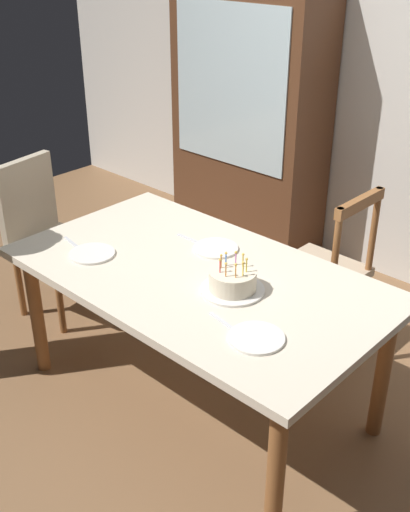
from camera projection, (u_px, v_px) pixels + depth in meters
The scene contains 13 objects.
ground at pixel (198, 397), 3.18m from camera, with size 6.40×6.40×0.00m, color brown.
back_wall at pixel (407, 81), 3.76m from camera, with size 6.40×0.10×2.60m, color beige.
dining_table at pixel (197, 287), 2.87m from camera, with size 1.76×0.99×0.74m.
birthday_cake at pixel (233, 282), 2.66m from camera, with size 0.28×0.28×0.17m.
plate_near_celebrant at pixel (92, 254), 2.98m from camera, with size 0.22×0.22×0.01m, color white.
plate_far_side at pixel (216, 248), 3.03m from camera, with size 0.22×0.22×0.01m, color white.
plate_near_guest at pixel (256, 338), 2.37m from camera, with size 0.22×0.22×0.01m, color white.
fork_near_celebrant at pixel (73, 244), 3.08m from camera, with size 0.18×0.02×0.01m, color silver.
fork_far_side at pixel (191, 239), 3.12m from camera, with size 0.18×0.02×0.01m, color silver.
fork_near_guest at pixel (224, 323), 2.46m from camera, with size 0.18×0.02×0.01m, color silver.
chair_spindle_back at pixel (323, 273), 3.39m from camera, with size 0.45×0.45×0.95m.
chair_upholstered at pixel (43, 230), 3.69m from camera, with size 0.51×0.51×0.95m.
china_cabinet at pixel (249, 117), 4.33m from camera, with size 1.10×0.45×1.90m.
Camera 1 is at (1.71, -1.78, 2.13)m, focal length 43.59 mm.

